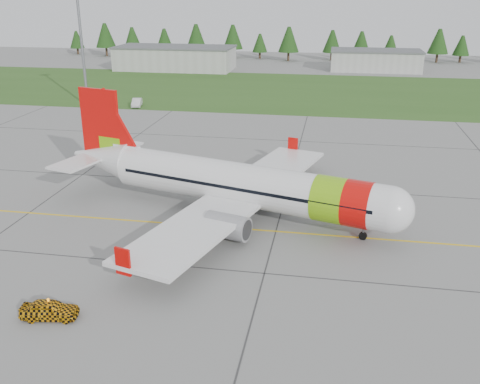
# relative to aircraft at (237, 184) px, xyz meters

# --- Properties ---
(ground) EXTENTS (320.00, 320.00, 0.00)m
(ground) POSITION_rel_aircraft_xyz_m (-5.73, -11.22, -3.26)
(ground) COLOR gray
(ground) RESTS_ON ground
(aircraft) EXTENTS (36.47, 34.42, 11.31)m
(aircraft) POSITION_rel_aircraft_xyz_m (0.00, 0.00, 0.00)
(aircraft) COLOR silver
(aircraft) RESTS_ON ground
(follow_me_car) EXTENTS (1.56, 1.76, 3.92)m
(follow_me_car) POSITION_rel_aircraft_xyz_m (-9.34, -19.87, -1.30)
(follow_me_car) COLOR #FDAF0E
(follow_me_car) RESTS_ON ground
(service_van) EXTENTS (1.96, 1.90, 4.73)m
(service_van) POSITION_rel_aircraft_xyz_m (-28.49, 48.51, -0.90)
(service_van) COLOR silver
(service_van) RESTS_ON ground
(grass_strip) EXTENTS (320.00, 50.00, 0.03)m
(grass_strip) POSITION_rel_aircraft_xyz_m (-5.73, 70.78, -3.25)
(grass_strip) COLOR #30561E
(grass_strip) RESTS_ON ground
(taxi_guideline) EXTENTS (120.00, 0.25, 0.02)m
(taxi_guideline) POSITION_rel_aircraft_xyz_m (-5.73, -3.22, -3.25)
(taxi_guideline) COLOR gold
(taxi_guideline) RESTS_ON ground
(hangar_west) EXTENTS (32.00, 14.00, 6.00)m
(hangar_west) POSITION_rel_aircraft_xyz_m (-35.73, 98.78, -0.26)
(hangar_west) COLOR #A8A8A3
(hangar_west) RESTS_ON ground
(hangar_east) EXTENTS (24.00, 12.00, 5.20)m
(hangar_east) POSITION_rel_aircraft_xyz_m (19.27, 106.78, -0.66)
(hangar_east) COLOR #A8A8A3
(hangar_east) RESTS_ON ground
(floodlight_mast) EXTENTS (0.50, 0.50, 20.00)m
(floodlight_mast) POSITION_rel_aircraft_xyz_m (-37.73, 46.78, 6.74)
(floodlight_mast) COLOR slate
(floodlight_mast) RESTS_ON ground
(treeline) EXTENTS (160.00, 8.00, 10.00)m
(treeline) POSITION_rel_aircraft_xyz_m (-5.73, 126.78, 1.74)
(treeline) COLOR #1C3F14
(treeline) RESTS_ON ground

